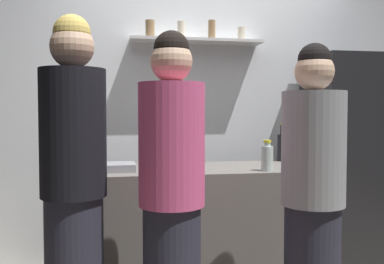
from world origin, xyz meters
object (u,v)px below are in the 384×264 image
at_px(wine_bottle_pale_glass, 182,154).
at_px(person_grey_hoodie, 313,198).
at_px(refrigerator, 350,161).
at_px(water_bottle_plastic, 267,157).
at_px(person_blonde, 74,186).
at_px(wine_bottle_dark_glass, 282,146).
at_px(utensil_holder, 67,163).
at_px(baking_pan, 109,167).
at_px(person_pink_top, 172,197).

distance_m(wine_bottle_pale_glass, person_grey_hoodie, 0.95).
height_order(refrigerator, water_bottle_plastic, refrigerator).
bearing_deg(refrigerator, person_blonde, -155.17).
bearing_deg(wine_bottle_dark_glass, wine_bottle_pale_glass, -156.99).
distance_m(utensil_holder, person_blonde, 0.57).
distance_m(baking_pan, wine_bottle_pale_glass, 0.49).
xyz_separation_m(refrigerator, person_blonde, (-2.14, -0.99, 0.02)).
bearing_deg(person_blonde, refrigerator, -125.83).
bearing_deg(water_bottle_plastic, person_blonde, -161.61).
bearing_deg(refrigerator, utensil_holder, -169.15).
xyz_separation_m(refrigerator, wine_bottle_dark_glass, (-0.62, -0.05, 0.13)).
bearing_deg(refrigerator, water_bottle_plastic, -147.80).
xyz_separation_m(water_bottle_plastic, person_pink_top, (-0.70, -0.52, -0.14)).
distance_m(wine_bottle_dark_glass, person_pink_top, 1.48).
height_order(wine_bottle_dark_glass, person_blonde, person_blonde).
bearing_deg(person_grey_hoodie, utensil_holder, 14.53).
xyz_separation_m(refrigerator, utensil_holder, (-2.23, -0.43, 0.08)).
bearing_deg(wine_bottle_pale_glass, baking_pan, 178.65).
xyz_separation_m(wine_bottle_dark_glass, water_bottle_plastic, (-0.32, -0.54, -0.03)).
bearing_deg(baking_pan, utensil_holder, -176.09).
distance_m(utensil_holder, person_pink_top, 0.91).
relative_size(utensil_holder, water_bottle_plastic, 1.06).
xyz_separation_m(person_pink_top, person_grey_hoodie, (0.76, -0.03, -0.03)).
relative_size(wine_bottle_pale_glass, person_grey_hoodie, 0.18).
distance_m(baking_pan, wine_bottle_dark_glass, 1.39).
bearing_deg(wine_bottle_dark_glass, water_bottle_plastic, -120.78).
bearing_deg(wine_bottle_dark_glass, person_grey_hoodie, -103.52).
distance_m(utensil_holder, person_grey_hoodie, 1.53).
bearing_deg(water_bottle_plastic, wine_bottle_dark_glass, 59.22).
xyz_separation_m(baking_pan, water_bottle_plastic, (1.03, -0.18, 0.06)).
bearing_deg(wine_bottle_dark_glass, person_pink_top, -134.10).
bearing_deg(water_bottle_plastic, person_pink_top, -143.56).
bearing_deg(person_pink_top, person_grey_hoodie, -9.99).
xyz_separation_m(wine_bottle_dark_glass, person_pink_top, (-1.02, -1.06, -0.17)).
bearing_deg(person_pink_top, baking_pan, 106.54).
distance_m(refrigerator, wine_bottle_dark_glass, 0.63).
height_order(water_bottle_plastic, person_pink_top, person_pink_top).
bearing_deg(baking_pan, person_pink_top, -65.43).
distance_m(refrigerator, person_blonde, 2.36).
xyz_separation_m(utensil_holder, wine_bottle_dark_glass, (1.61, 0.37, 0.06)).
bearing_deg(person_grey_hoodie, person_blonde, 35.57).
xyz_separation_m(wine_bottle_dark_glass, person_blonde, (-1.52, -0.94, -0.11)).
bearing_deg(utensil_holder, person_pink_top, -49.28).
relative_size(refrigerator, person_blonde, 0.98).
xyz_separation_m(refrigerator, person_pink_top, (-1.64, -1.11, -0.03)).
height_order(utensil_holder, person_grey_hoodie, person_grey_hoodie).
xyz_separation_m(baking_pan, wine_bottle_dark_glass, (1.35, 0.36, 0.09)).
distance_m(person_pink_top, person_grey_hoodie, 0.77).
bearing_deg(refrigerator, person_grey_hoodie, -127.67).
bearing_deg(wine_bottle_pale_glass, person_pink_top, -103.04).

